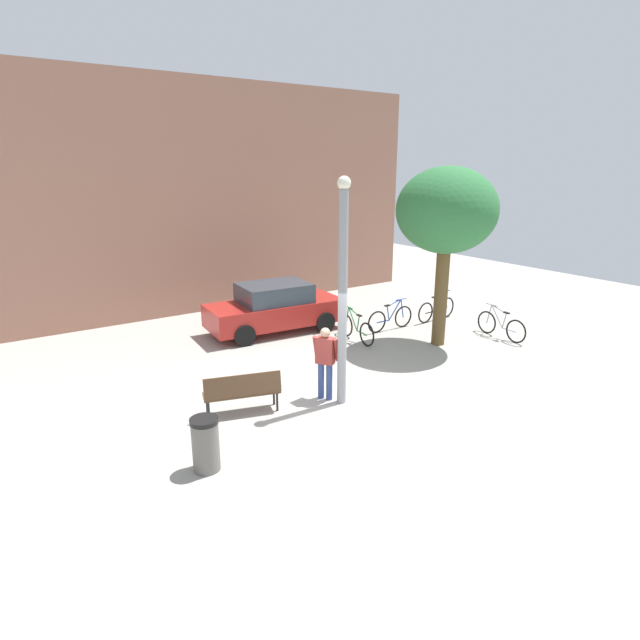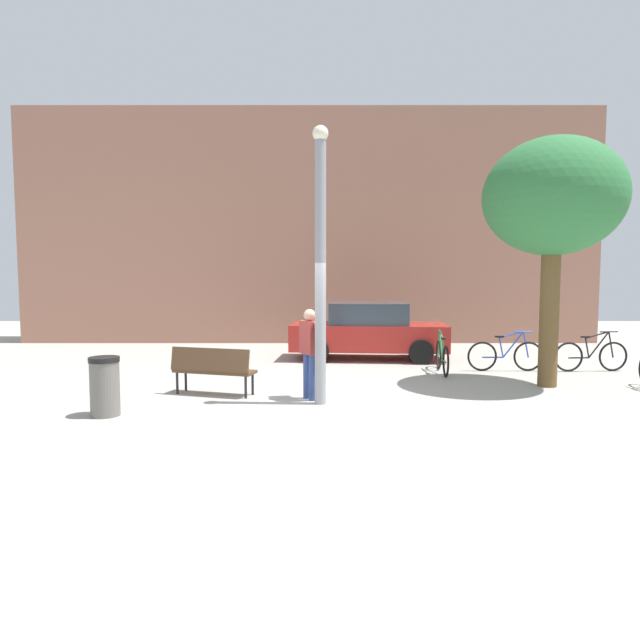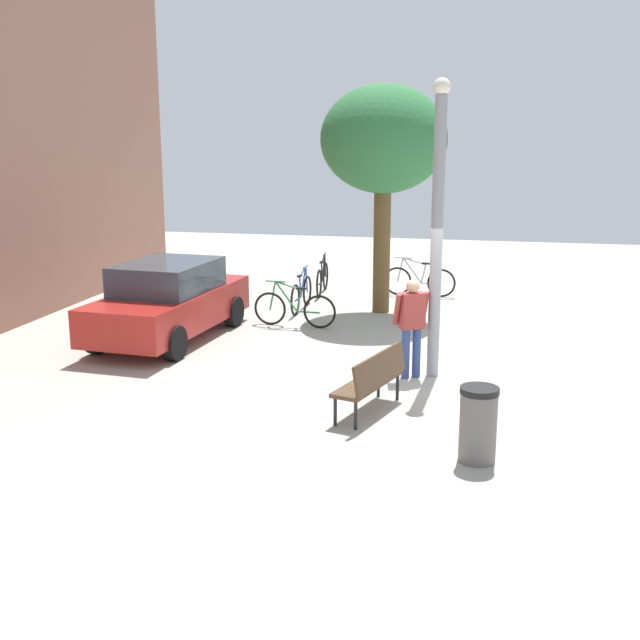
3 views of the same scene
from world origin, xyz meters
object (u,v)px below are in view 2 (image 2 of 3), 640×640
at_px(person_by_lamppost, 312,347).
at_px(bicycle_black, 594,356).
at_px(plaza_tree, 555,199).
at_px(bicycle_green, 444,357).
at_px(park_bench, 214,367).
at_px(bicycle_blue, 508,355).
at_px(parked_car_red, 370,331).
at_px(lamppost, 322,260).
at_px(trash_bin, 107,386).

distance_m(person_by_lamppost, bicycle_black, 7.31).
relative_size(plaza_tree, bicycle_green, 2.79).
bearing_deg(park_bench, plaza_tree, 7.25).
relative_size(bicycle_black, bicycle_blue, 1.00).
distance_m(bicycle_green, bicycle_black, 3.60).
relative_size(plaza_tree, parked_car_red, 1.17).
height_order(lamppost, plaza_tree, plaza_tree).
bearing_deg(park_bench, parked_car_red, 53.69).
bearing_deg(bicycle_blue, lamppost, -142.82).
height_order(park_bench, bicycle_green, bicycle_green).
relative_size(bicycle_blue, parked_car_red, 0.42).
height_order(bicycle_black, parked_car_red, parked_car_red).
height_order(bicycle_black, trash_bin, same).
xyz_separation_m(lamppost, parked_car_red, (1.32, 5.30, -1.78)).
relative_size(person_by_lamppost, plaza_tree, 0.33).
bearing_deg(trash_bin, plaza_tree, 16.32).
distance_m(plaza_tree, bicycle_black, 4.24).
relative_size(park_bench, trash_bin, 1.73).
relative_size(lamppost, trash_bin, 5.02).
xyz_separation_m(person_by_lamppost, park_bench, (-1.86, 0.35, -0.42)).
relative_size(plaza_tree, bicycle_blue, 2.79).
bearing_deg(lamppost, bicycle_green, 47.63).
relative_size(plaza_tree, trash_bin, 5.22).
bearing_deg(bicycle_black, park_bench, -162.95).
xyz_separation_m(lamppost, bicycle_black, (6.46, 3.31, -2.18)).
distance_m(person_by_lamppost, trash_bin, 3.55).
relative_size(bicycle_green, bicycle_black, 1.00).
distance_m(park_bench, trash_bin, 2.12).
relative_size(park_bench, plaza_tree, 0.33).
relative_size(bicycle_green, parked_car_red, 0.42).
height_order(person_by_lamppost, plaza_tree, plaza_tree).
xyz_separation_m(plaza_tree, bicycle_black, (1.77, 1.75, -3.43)).
distance_m(person_by_lamppost, park_bench, 1.94).
bearing_deg(plaza_tree, bicycle_blue, 97.94).
xyz_separation_m(bicycle_black, trash_bin, (-9.97, -4.15, 0.10)).
height_order(person_by_lamppost, parked_car_red, person_by_lamppost).
height_order(bicycle_black, bicycle_blue, same).
distance_m(plaza_tree, bicycle_green, 4.19).
distance_m(lamppost, plaza_tree, 5.10).
xyz_separation_m(bicycle_green, bicycle_blue, (1.57, 0.23, 0.00)).
bearing_deg(bicycle_blue, bicycle_green, -171.83).
bearing_deg(parked_car_red, lamppost, -104.00).
relative_size(bicycle_blue, trash_bin, 1.87).
bearing_deg(person_by_lamppost, bicycle_green, 42.38).
height_order(person_by_lamppost, bicycle_green, person_by_lamppost).
bearing_deg(lamppost, plaza_tree, 18.40).
distance_m(person_by_lamppost, parked_car_red, 5.18).
height_order(lamppost, park_bench, lamppost).
height_order(plaza_tree, bicycle_green, plaza_tree).
height_order(bicycle_green, bicycle_black, same).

